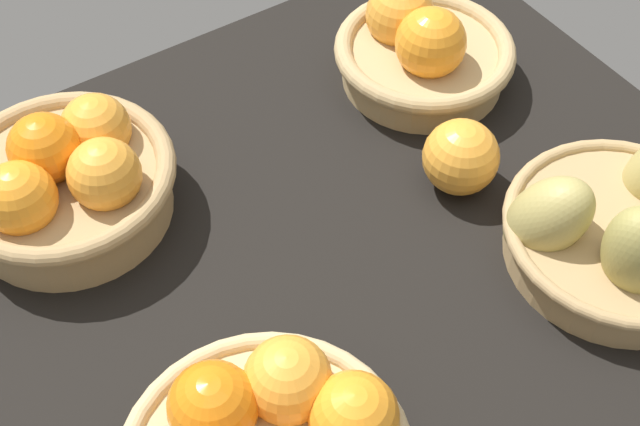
{
  "coord_description": "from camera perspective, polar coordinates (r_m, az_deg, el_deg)",
  "views": [
    {
      "loc": [
        32.34,
        45.71,
        74.19
      ],
      "look_at": [
        2.1,
        -0.53,
        7.0
      ],
      "focal_mm": 49.11,
      "sensor_mm": 36.0,
      "label": 1
    }
  ],
  "objects": [
    {
      "name": "basket_near_right",
      "position": [
        0.92,
        -16.22,
        2.11
      ],
      "size": [
        23.18,
        23.18,
        12.12
      ],
      "color": "tan",
      "rests_on": "market_tray"
    },
    {
      "name": "loose_orange_front_gap",
      "position": [
        0.93,
        9.16,
        3.62
      ],
      "size": [
        8.17,
        8.17,
        8.17
      ],
      "primitive_type": "sphere",
      "color": "#F49E33",
      "rests_on": "market_tray"
    },
    {
      "name": "basket_far_left_pears",
      "position": [
        0.91,
        19.41,
        -1.04
      ],
      "size": [
        25.54,
        23.71,
        13.64
      ],
      "color": "tan",
      "rests_on": "market_tray"
    },
    {
      "name": "basket_near_left",
      "position": [
        1.05,
        6.61,
        10.51
      ],
      "size": [
        21.3,
        21.3,
        11.25
      ],
      "color": "tan",
      "rests_on": "market_tray"
    },
    {
      "name": "market_tray",
      "position": [
        0.92,
        1.28,
        -1.84
      ],
      "size": [
        84.0,
        72.0,
        3.0
      ],
      "primitive_type": "cube",
      "color": "black",
      "rests_on": "ground"
    }
  ]
}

